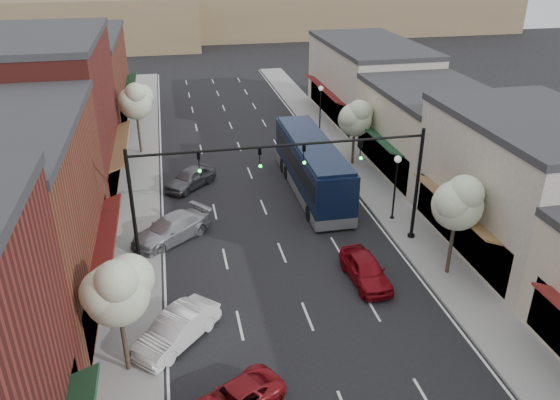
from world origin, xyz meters
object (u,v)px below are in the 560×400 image
coach_bus (312,166)px  red_hatchback (366,269)px  signal_mast_left (177,189)px  parked_car_d (190,178)px  signal_mast_right (380,172)px  tree_right_far (356,117)px  tree_left_near (117,289)px  lamp_post_far (320,102)px  parked_car_c (171,229)px  tree_right_near (459,201)px  parked_car_b (177,329)px  tree_left_far (136,100)px  lamp_post_near (396,177)px

coach_bus → red_hatchback: size_ratio=2.91×
signal_mast_left → parked_car_d: 11.05m
signal_mast_left → signal_mast_right: bearing=0.0°
parked_car_d → signal_mast_left: bearing=-51.1°
tree_right_far → red_hatchback: bearing=-106.4°
tree_left_near → lamp_post_far: tree_left_near is taller
signal_mast_right → tree_left_near: (-13.87, -8.05, -0.40)m
parked_car_c → tree_right_near: bearing=27.3°
tree_right_far → parked_car_d: tree_right_far is taller
tree_right_near → tree_right_far: size_ratio=1.10×
lamp_post_far → parked_car_d: bearing=-142.0°
coach_bus → red_hatchback: 11.58m
parked_car_b → signal_mast_left: bearing=128.4°
tree_left_near → tree_left_far: 26.00m
lamp_post_far → tree_left_far: bearing=-172.7°
lamp_post_far → tree_right_near: bearing=-88.7°
lamp_post_far → parked_car_b: size_ratio=0.99×
signal_mast_left → lamp_post_far: signal_mast_left is taller
parked_car_c → lamp_post_near: bearing=51.3°
lamp_post_far → parked_car_b: lamp_post_far is taller
parked_car_b → tree_left_far: bearing=138.2°
tree_left_near → coach_bus: bearing=52.7°
coach_bus → parked_car_d: (-8.43, 2.49, -1.24)m
signal_mast_left → tree_right_near: 14.55m
signal_mast_left → parked_car_d: bearing=84.5°
lamp_post_far → red_hatchback: lamp_post_far is taller
signal_mast_right → tree_left_near: 16.05m
tree_left_near → parked_car_c: size_ratio=1.10×
tree_left_far → parked_car_c: 15.75m
signal_mast_left → tree_left_far: size_ratio=1.34×
tree_right_far → lamp_post_far: bearing=93.9°
red_hatchback → parked_car_d: parked_car_d is taller
parked_car_b → coach_bus: bearing=98.6°
coach_bus → signal_mast_right: bearing=-76.6°
parked_car_b → parked_car_d: size_ratio=1.04×
signal_mast_right → parked_car_c: size_ratio=1.59×
signal_mast_right → signal_mast_left: same height
tree_right_near → tree_right_far: bearing=90.0°
signal_mast_left → tree_right_near: signal_mast_left is taller
parked_car_b → lamp_post_far: bearing=105.6°
tree_right_far → lamp_post_near: tree_right_far is taller
tree_right_near → tree_left_far: 27.56m
tree_right_far → parked_car_c: (-14.55, -9.13, -3.24)m
signal_mast_right → coach_bus: (-1.81, 7.80, -2.65)m
tree_right_far → coach_bus: size_ratio=0.44×
tree_left_far → red_hatchback: size_ratio=1.43×
tree_right_near → coach_bus: 12.93m
tree_right_far → lamp_post_far: 8.13m
lamp_post_far → signal_mast_right: bearing=-96.2°
signal_mast_right → red_hatchback: signal_mast_right is taller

